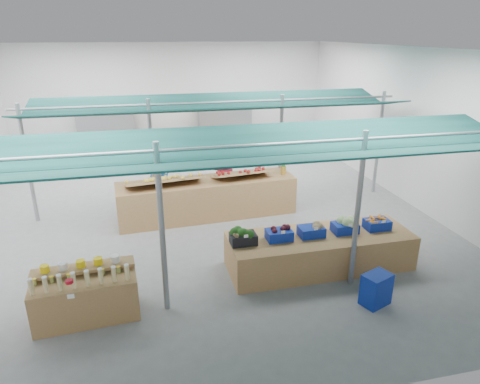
{
  "coord_description": "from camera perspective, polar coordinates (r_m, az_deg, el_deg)",
  "views": [
    {
      "loc": [
        -1.17,
        -10.46,
        4.57
      ],
      "look_at": [
        0.87,
        -1.6,
        1.14
      ],
      "focal_mm": 32.0,
      "sensor_mm": 36.0,
      "label": 1
    }
  ],
  "objects": [
    {
      "name": "floor",
      "position": [
        11.47,
        -6.02,
        -2.94
      ],
      "size": [
        13.0,
        13.0,
        0.0
      ],
      "primitive_type": "plane",
      "color": "slate",
      "rests_on": "ground"
    },
    {
      "name": "hall",
      "position": [
        12.11,
        -7.37,
        11.34
      ],
      "size": [
        13.0,
        13.0,
        13.0
      ],
      "color": "silver",
      "rests_on": "ground"
    },
    {
      "name": "pole_grid",
      "position": [
        9.33,
        -0.48,
        3.47
      ],
      "size": [
        10.0,
        4.6,
        3.0
      ],
      "color": "gray",
      "rests_on": "floor"
    },
    {
      "name": "awnings",
      "position": [
        9.09,
        -0.5,
        9.31
      ],
      "size": [
        9.5,
        7.08,
        0.3
      ],
      "color": "black",
      "rests_on": "pole_grid"
    },
    {
      "name": "back_shelving_left",
      "position": [
        16.89,
        -17.3,
        7.52
      ],
      "size": [
        2.0,
        0.5,
        2.0
      ],
      "primitive_type": "cube",
      "color": "#B23F33",
      "rests_on": "floor"
    },
    {
      "name": "back_shelving_right",
      "position": [
        17.13,
        -2.01,
        8.61
      ],
      "size": [
        2.0,
        0.5,
        2.0
      ],
      "primitive_type": "cube",
      "color": "#B23F33",
      "rests_on": "floor"
    },
    {
      "name": "bottle_shelf",
      "position": [
        7.83,
        -19.84,
        -12.77
      ],
      "size": [
        1.73,
        1.16,
        1.03
      ],
      "rotation": [
        0.0,
        0.0,
        0.08
      ],
      "color": "olive",
      "rests_on": "floor"
    },
    {
      "name": "veg_counter",
      "position": [
        8.97,
        10.54,
        -7.7
      ],
      "size": [
        3.74,
        1.28,
        0.73
      ],
      "primitive_type": "cube",
      "rotation": [
        0.0,
        0.0,
        0.01
      ],
      "color": "olive",
      "rests_on": "floor"
    },
    {
      "name": "fruit_counter",
      "position": [
        11.18,
        -4.37,
        -0.81
      ],
      "size": [
        4.64,
        1.41,
        0.98
      ],
      "primitive_type": "cube",
      "rotation": [
        0.0,
        0.0,
        0.07
      ],
      "color": "olive",
      "rests_on": "floor"
    },
    {
      "name": "far_counter",
      "position": [
        16.45,
        -5.7,
        5.92
      ],
      "size": [
        4.7,
        1.94,
        0.83
      ],
      "primitive_type": "cube",
      "rotation": [
        0.0,
        0.0,
        0.23
      ],
      "color": "olive",
      "rests_on": "floor"
    },
    {
      "name": "crate_stack",
      "position": [
        8.11,
        17.69,
        -12.25
      ],
      "size": [
        0.59,
        0.5,
        0.59
      ],
      "primitive_type": "cube",
      "rotation": [
        0.0,
        0.0,
        0.38
      ],
      "color": "navy",
      "rests_on": "floor"
    },
    {
      "name": "vendor_left",
      "position": [
        11.97,
        -10.93,
        2.5
      ],
      "size": [
        0.7,
        0.48,
        1.83
      ],
      "primitive_type": "imported",
      "rotation": [
        0.0,
        0.0,
        3.21
      ],
      "color": "#1A57A9",
      "rests_on": "floor"
    },
    {
      "name": "vendor_right",
      "position": [
        12.15,
        -2.43,
        3.13
      ],
      "size": [
        0.94,
        0.75,
        1.83
      ],
      "primitive_type": "imported",
      "rotation": [
        0.0,
        0.0,
        3.21
      ],
      "color": "maroon",
      "rests_on": "floor"
    },
    {
      "name": "crate_broccoli",
      "position": [
        8.25,
        0.43,
        -5.88
      ],
      "size": [
        0.51,
        0.4,
        0.35
      ],
      "rotation": [
        0.0,
        0.0,
        0.02
      ],
      "color": "black",
      "rests_on": "veg_counter"
    },
    {
      "name": "crate_beets",
      "position": [
        8.44,
        5.24,
        -5.5
      ],
      "size": [
        0.51,
        0.4,
        0.29
      ],
      "rotation": [
        0.0,
        0.0,
        0.02
      ],
      "color": "navy",
      "rests_on": "veg_counter"
    },
    {
      "name": "crate_celeriac",
      "position": [
        8.66,
        9.5,
        -4.92
      ],
      "size": [
        0.51,
        0.4,
        0.31
      ],
      "rotation": [
        0.0,
        0.0,
        0.02
      ],
      "color": "navy",
      "rests_on": "veg_counter"
    },
    {
      "name": "crate_cabbage",
      "position": [
        8.95,
        13.82,
        -4.3
      ],
      "size": [
        0.51,
        0.4,
        0.35
      ],
      "rotation": [
        0.0,
        0.0,
        0.02
      ],
      "color": "navy",
      "rests_on": "veg_counter"
    },
    {
      "name": "crate_carrots",
      "position": [
        9.3,
        17.8,
        -4.04
      ],
      "size": [
        0.51,
        0.4,
        0.29
      ],
      "rotation": [
        0.0,
        0.0,
        0.02
      ],
      "color": "navy",
      "rests_on": "veg_counter"
    },
    {
      "name": "sparrow",
      "position": [
        8.06,
        -0.5,
        -5.83
      ],
      "size": [
        0.12,
        0.09,
        0.11
      ],
      "rotation": [
        0.0,
        0.0,
        0.02
      ],
      "color": "brown",
      "rests_on": "crate_broccoli"
    },
    {
      "name": "pole_ribbon",
      "position": [
        6.94,
        -21.79,
        -11.19
      ],
      "size": [
        0.12,
        0.12,
        0.28
      ],
      "color": "#B90C1B",
      "rests_on": "pole_grid"
    },
    {
      "name": "apple_heap_yellow",
      "position": [
        10.69,
        -10.04,
        1.64
      ],
      "size": [
        1.98,
        0.96,
        0.27
      ],
      "rotation": [
        0.0,
        0.0,
        0.14
      ],
      "color": "#997247",
      "rests_on": "fruit_counter"
    },
    {
      "name": "apple_heap_red",
      "position": [
        11.08,
        0.34,
        2.66
      ],
      "size": [
        1.58,
        0.9,
        0.27
      ],
      "rotation": [
        0.0,
        0.0,
        0.14
      ],
      "color": "#997247",
      "rests_on": "fruit_counter"
    },
    {
      "name": "pineapple",
      "position": [
        11.45,
        5.82,
        3.23
      ],
      "size": [
        0.14,
        0.14,
        0.39
      ],
      "rotation": [
        0.0,
        0.0,
        0.14
      ],
      "color": "#8C6019",
      "rests_on": "fruit_counter"
    }
  ]
}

